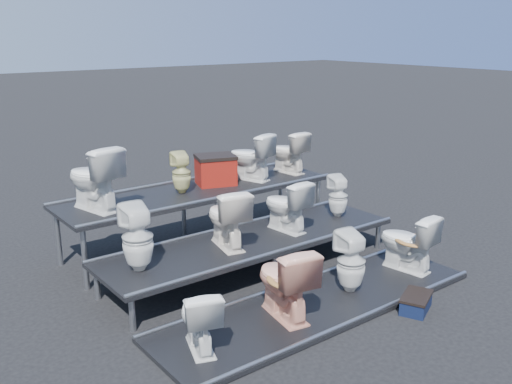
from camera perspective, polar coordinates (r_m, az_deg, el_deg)
ground at (r=7.78m, az=-0.40°, el=-7.91°), size 80.00×80.00×0.00m
tier_front at (r=6.87m, az=6.28°, el=-11.12°), size 4.20×1.20×0.06m
tier_mid at (r=7.69m, az=-0.40°, el=-6.35°), size 4.20×1.20×0.46m
tier_back at (r=8.63m, az=-5.63°, el=-2.49°), size 4.20×1.20×0.86m
toilet_0 at (r=5.81m, az=-5.73°, el=-12.41°), size 0.57×0.75×0.67m
toilet_1 at (r=6.35m, az=2.86°, el=-8.87°), size 0.62×0.90×0.85m
toilet_2 at (r=7.04m, az=9.49°, el=-6.85°), size 0.39×0.39×0.77m
toilet_3 at (r=7.81m, az=14.89°, el=-4.82°), size 0.53×0.81×0.78m
toilet_4 at (r=6.67m, az=-11.76°, el=-4.48°), size 0.38×0.39×0.79m
toilet_5 at (r=7.25m, az=-2.95°, el=-2.56°), size 0.59×0.84×0.77m
toilet_6 at (r=7.84m, az=3.03°, el=-1.34°), size 0.46×0.74×0.72m
toilet_7 at (r=8.52m, az=8.21°, el=-0.40°), size 0.36×0.36×0.63m
toilet_8 at (r=7.70m, az=-15.96°, el=1.36°), size 0.65×0.93×0.86m
toilet_9 at (r=8.28m, az=-7.48°, el=1.94°), size 0.32×0.32×0.60m
toilet_10 at (r=8.93m, az=-0.57°, el=3.56°), size 0.62×0.82×0.74m
toilet_11 at (r=9.42m, az=3.26°, el=4.03°), size 0.43×0.70×0.69m
red_crate at (r=8.73m, az=-4.05°, el=2.08°), size 0.68×0.60×0.40m
step_stool at (r=6.99m, az=15.70°, el=-10.70°), size 0.53×0.44×0.17m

